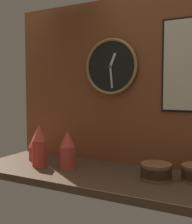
{
  "coord_description": "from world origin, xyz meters",
  "views": [
    {
      "loc": [
        0.67,
        -1.41,
        0.46
      ],
      "look_at": [
        -0.08,
        0.04,
        0.34
      ],
      "focal_mm": 45.0,
      "sensor_mm": 36.0,
      "label": 1
    }
  ],
  "objects": [
    {
      "name": "wall_clock",
      "position": [
        -0.08,
        0.23,
        0.62
      ],
      "size": [
        0.36,
        0.03,
        0.36
      ],
      "color": "black"
    },
    {
      "name": "cup_stack_left",
      "position": [
        -0.43,
        -0.06,
        0.13
      ],
      "size": [
        0.09,
        0.09,
        0.25
      ],
      "color": "#DB4C3D",
      "rests_on": "ground_plane"
    },
    {
      "name": "cup_stack_far_left",
      "position": [
        -0.55,
        0.05,
        0.09
      ],
      "size": [
        0.09,
        0.09,
        0.18
      ],
      "color": "#DB4C3D",
      "rests_on": "ground_plane"
    },
    {
      "name": "bowl_stack_right",
      "position": [
        0.29,
        0.01,
        0.05
      ],
      "size": [
        0.16,
        0.16,
        0.09
      ],
      "color": "brown",
      "rests_on": "ground_plane"
    },
    {
      "name": "ground_plane",
      "position": [
        0.0,
        0.0,
        -0.02
      ],
      "size": [
        1.6,
        0.56,
        0.04
      ],
      "primitive_type": "cube",
      "color": "#4C3826"
    },
    {
      "name": "wall_tiled_back",
      "position": [
        0.0,
        0.27,
        0.53
      ],
      "size": [
        1.6,
        0.03,
        1.05
      ],
      "color": "brown",
      "rests_on": "ground_plane"
    },
    {
      "name": "cup_stack_center_left",
      "position": [
        -0.24,
        -0.02,
        0.11
      ],
      "size": [
        0.09,
        0.09,
        0.23
      ],
      "color": "#DB4C3D",
      "rests_on": "ground_plane"
    }
  ]
}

